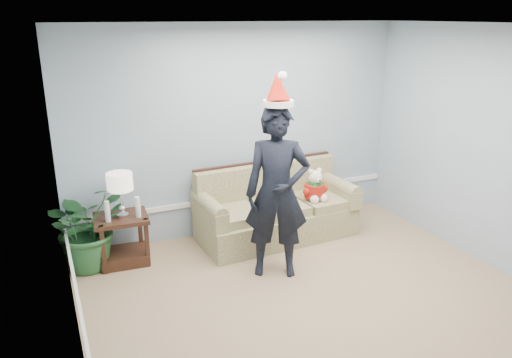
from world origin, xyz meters
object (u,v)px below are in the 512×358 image
object	(u,v)px
houseplant	(87,226)
man	(277,193)
side_table	(123,244)
table_lamp	(120,184)
teddy_bear	(315,189)
sofa	(275,212)

from	to	relation	value
houseplant	man	bearing A→B (deg)	-27.41
side_table	table_lamp	bearing A→B (deg)	-13.70
teddy_bear	sofa	bearing A→B (deg)	155.57
sofa	table_lamp	xyz separation A→B (m)	(-1.93, 0.03, 0.64)
side_table	teddy_bear	size ratio (longest dim) A/B	1.48
houseplant	side_table	bearing A→B (deg)	-8.57
table_lamp	sofa	bearing A→B (deg)	-0.99
table_lamp	houseplant	distance (m)	0.62
sofa	side_table	size ratio (longest dim) A/B	3.21
side_table	houseplant	bearing A→B (deg)	171.43
teddy_bear	man	bearing A→B (deg)	-143.75
table_lamp	teddy_bear	size ratio (longest dim) A/B	1.20
sofa	teddy_bear	xyz separation A→B (m)	(0.47, -0.20, 0.32)
side_table	teddy_bear	xyz separation A→B (m)	(2.42, -0.24, 0.42)
houseplant	man	size ratio (longest dim) A/B	0.53
table_lamp	houseplant	world-z (taller)	table_lamp
sofa	teddy_bear	world-z (taller)	sofa
sofa	teddy_bear	bearing A→B (deg)	-25.36
man	teddy_bear	distance (m)	1.17
side_table	teddy_bear	bearing A→B (deg)	-5.60
table_lamp	man	size ratio (longest dim) A/B	0.27
houseplant	sofa	bearing A→B (deg)	-2.35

